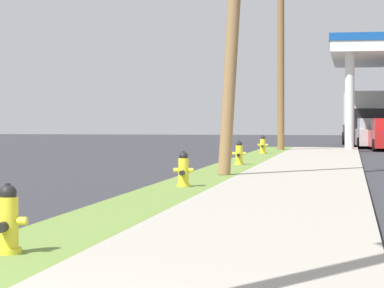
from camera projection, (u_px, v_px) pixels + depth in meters
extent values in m
cylinder|color=yellow|center=(8.00, 251.00, 9.34)|extent=(0.29, 0.29, 0.06)
cylinder|color=yellow|center=(8.00, 225.00, 9.33)|extent=(0.22, 0.22, 0.60)
sphere|color=black|center=(8.00, 193.00, 9.32)|extent=(0.19, 0.19, 0.19)
cylinder|color=black|center=(8.00, 186.00, 9.32)|extent=(0.06, 0.06, 0.05)
cylinder|color=yellow|center=(22.00, 221.00, 9.30)|extent=(0.10, 0.09, 0.09)
cylinder|color=black|center=(2.00, 227.00, 9.16)|extent=(0.11, 0.12, 0.11)
cylinder|color=yellow|center=(184.00, 185.00, 18.55)|extent=(0.29, 0.29, 0.06)
cylinder|color=yellow|center=(184.00, 172.00, 18.54)|extent=(0.22, 0.22, 0.60)
sphere|color=black|center=(184.00, 156.00, 18.53)|extent=(0.19, 0.19, 0.19)
cylinder|color=black|center=(184.00, 152.00, 18.53)|extent=(0.06, 0.06, 0.05)
cylinder|color=yellow|center=(176.00, 170.00, 18.57)|extent=(0.10, 0.09, 0.09)
cylinder|color=yellow|center=(191.00, 170.00, 18.51)|extent=(0.10, 0.09, 0.09)
cylinder|color=black|center=(182.00, 173.00, 18.37)|extent=(0.11, 0.12, 0.11)
cylinder|color=yellow|center=(239.00, 164.00, 27.47)|extent=(0.29, 0.29, 0.06)
cylinder|color=yellow|center=(239.00, 155.00, 27.46)|extent=(0.22, 0.22, 0.60)
sphere|color=black|center=(239.00, 144.00, 27.45)|extent=(0.19, 0.19, 0.19)
cylinder|color=black|center=(239.00, 142.00, 27.45)|extent=(0.06, 0.06, 0.05)
cylinder|color=yellow|center=(234.00, 153.00, 27.49)|extent=(0.10, 0.09, 0.09)
cylinder|color=yellow|center=(244.00, 154.00, 27.43)|extent=(0.10, 0.09, 0.09)
cylinder|color=black|center=(238.00, 155.00, 27.29)|extent=(0.11, 0.12, 0.11)
cylinder|color=yellow|center=(263.00, 153.00, 36.38)|extent=(0.29, 0.29, 0.06)
cylinder|color=yellow|center=(263.00, 146.00, 36.37)|extent=(0.22, 0.22, 0.60)
sphere|color=black|center=(263.00, 138.00, 36.36)|extent=(0.19, 0.19, 0.19)
cylinder|color=black|center=(263.00, 136.00, 36.36)|extent=(0.06, 0.06, 0.05)
cylinder|color=yellow|center=(259.00, 145.00, 36.40)|extent=(0.10, 0.09, 0.09)
cylinder|color=yellow|center=(267.00, 145.00, 36.34)|extent=(0.10, 0.09, 0.09)
cylinder|color=black|center=(262.00, 146.00, 36.20)|extent=(0.11, 0.12, 0.11)
cylinder|color=#937047|center=(234.00, 5.00, 22.22)|extent=(0.92, 0.55, 8.62)
cylinder|color=olive|center=(281.00, 45.00, 40.71)|extent=(0.48, 0.49, 9.68)
cylinder|color=silver|center=(350.00, 102.00, 41.30)|extent=(0.44, 0.44, 4.65)
cylinder|color=silver|center=(350.00, 106.00, 52.40)|extent=(0.44, 0.44, 4.65)
cube|color=#BCBCC1|center=(373.00, 137.00, 46.68)|extent=(2.15, 4.62, 0.85)
cube|color=#BCBCC1|center=(374.00, 124.00, 46.44)|extent=(1.75, 2.14, 0.56)
cylinder|color=black|center=(354.00, 142.00, 48.47)|extent=(0.26, 0.61, 0.60)
cylinder|color=black|center=(359.00, 143.00, 45.09)|extent=(0.26, 0.61, 0.60)
cylinder|color=black|center=(368.00, 143.00, 44.91)|extent=(0.26, 0.61, 0.60)
cylinder|color=black|center=(375.00, 145.00, 41.53)|extent=(0.26, 0.61, 0.60)
cube|color=black|center=(364.00, 134.00, 50.22)|extent=(2.48, 6.53, 1.00)
cube|color=white|center=(363.00, 108.00, 50.94)|extent=(2.25, 4.10, 1.90)
cube|color=black|center=(368.00, 117.00, 48.15)|extent=(1.99, 2.18, 0.90)
cylinder|color=black|center=(351.00, 140.00, 47.69)|extent=(0.28, 0.77, 0.76)
cylinder|color=black|center=(376.00, 138.00, 52.76)|extent=(0.28, 0.77, 0.76)
cylinder|color=black|center=(344.00, 138.00, 52.96)|extent=(0.28, 0.77, 0.76)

